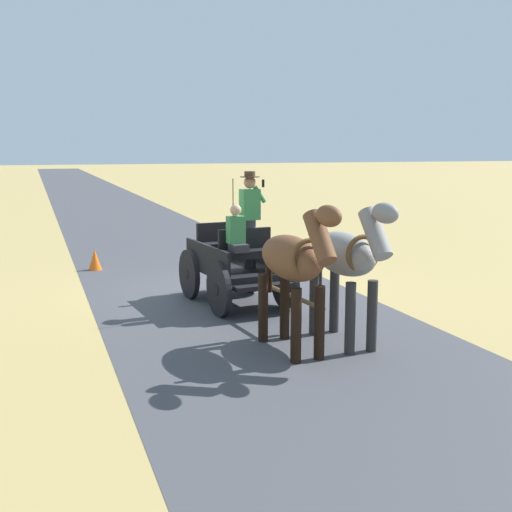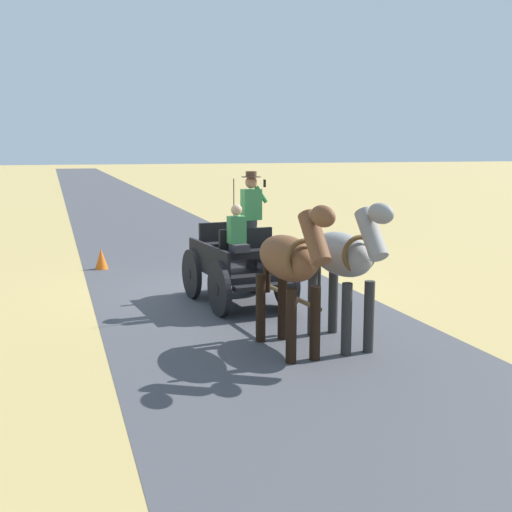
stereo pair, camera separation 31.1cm
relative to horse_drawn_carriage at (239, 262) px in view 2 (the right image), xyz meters
name	(u,v)px [view 2 (the right image)]	position (x,y,z in m)	size (l,w,h in m)	color
ground_plane	(224,292)	(0.02, -1.07, -0.82)	(200.00, 200.00, 0.00)	tan
road_surface	(224,292)	(0.02, -1.07, -0.81)	(5.26, 160.00, 0.01)	#424247
horse_drawn_carriage	(239,262)	(0.00, 0.00, 0.00)	(1.67, 4.52, 2.50)	black
horse_near_side	(344,258)	(-0.77, 2.96, 0.51)	(0.67, 2.13, 2.21)	gray
horse_off_side	(290,262)	(0.11, 3.06, 0.51)	(0.69, 2.14, 2.21)	brown
traffic_cone	(101,259)	(2.22, -4.43, -0.57)	(0.32, 0.32, 0.50)	orange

